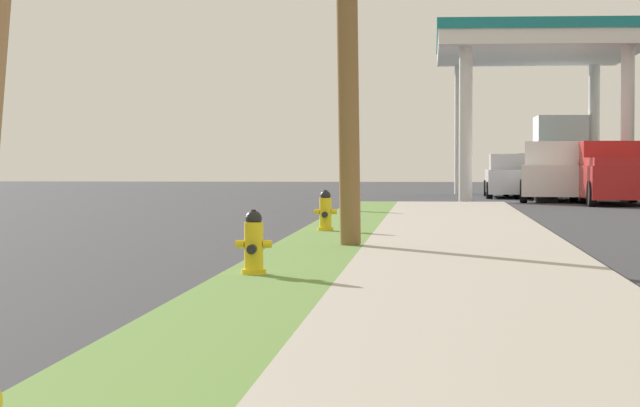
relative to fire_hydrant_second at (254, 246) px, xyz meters
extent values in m
cylinder|color=yellow|center=(0.00, 0.01, -0.30)|extent=(0.29, 0.29, 0.06)
cylinder|color=yellow|center=(0.00, 0.01, -0.03)|extent=(0.22, 0.22, 0.60)
sphere|color=black|center=(0.00, 0.01, 0.31)|extent=(0.19, 0.19, 0.19)
cylinder|color=black|center=(0.00, 0.01, 0.39)|extent=(0.06, 0.06, 0.05)
cylinder|color=yellow|center=(-0.16, 0.01, 0.02)|extent=(0.10, 0.09, 0.09)
cylinder|color=yellow|center=(0.16, 0.01, 0.02)|extent=(0.10, 0.09, 0.09)
cylinder|color=black|center=(0.00, -0.16, -0.03)|extent=(0.11, 0.12, 0.11)
cylinder|color=yellow|center=(0.09, 9.59, -0.30)|extent=(0.29, 0.29, 0.06)
cylinder|color=yellow|center=(0.09, 9.59, -0.03)|extent=(0.22, 0.22, 0.60)
sphere|color=black|center=(0.09, 9.59, 0.31)|extent=(0.19, 0.19, 0.19)
cylinder|color=black|center=(0.09, 9.59, 0.39)|extent=(0.06, 0.06, 0.05)
cylinder|color=yellow|center=(-0.07, 9.59, 0.02)|extent=(0.10, 0.09, 0.09)
cylinder|color=yellow|center=(0.25, 9.59, 0.02)|extent=(0.10, 0.09, 0.09)
cylinder|color=black|center=(0.09, 9.42, -0.03)|extent=(0.11, 0.12, 0.11)
cylinder|color=yellow|center=(0.04, 18.92, -0.30)|extent=(0.29, 0.29, 0.06)
cylinder|color=yellow|center=(0.04, 18.92, -0.03)|extent=(0.22, 0.22, 0.60)
sphere|color=black|center=(0.04, 18.92, 0.31)|extent=(0.19, 0.19, 0.19)
cylinder|color=black|center=(0.04, 18.92, 0.39)|extent=(0.06, 0.06, 0.05)
cylinder|color=yellow|center=(-0.12, 18.92, 0.02)|extent=(0.10, 0.09, 0.09)
cylinder|color=yellow|center=(0.20, 18.92, 0.02)|extent=(0.10, 0.09, 0.09)
cylinder|color=black|center=(0.04, 18.75, -0.03)|extent=(0.11, 0.12, 0.11)
cylinder|color=silver|center=(3.12, 30.31, 2.11)|extent=(0.44, 0.44, 5.10)
cylinder|color=silver|center=(8.36, 30.31, 2.11)|extent=(0.44, 0.44, 5.10)
cylinder|color=silver|center=(3.12, 39.79, 2.11)|extent=(0.44, 0.44, 5.10)
cylinder|color=silver|center=(8.36, 39.79, 2.11)|extent=(0.44, 0.44, 5.10)
cube|color=white|center=(5.74, 35.05, 4.91)|extent=(7.04, 11.28, 0.50)
cube|color=#197A7F|center=(5.74, 35.05, 5.34)|extent=(7.14, 11.38, 0.36)
cube|color=#47474C|center=(5.74, 30.31, 0.35)|extent=(0.70, 1.10, 1.60)
cube|color=#47474C|center=(5.74, 39.79, 0.35)|extent=(0.70, 1.10, 1.60)
cube|color=#197075|center=(5.73, 38.55, 0.14)|extent=(2.02, 4.58, 0.85)
cube|color=#197075|center=(5.72, 38.32, 0.85)|extent=(1.69, 2.09, 0.56)
cylinder|color=black|center=(4.94, 40.28, -0.15)|extent=(0.25, 0.61, 0.60)
cylinder|color=black|center=(6.66, 40.21, -0.15)|extent=(0.25, 0.61, 0.60)
cylinder|color=black|center=(4.79, 36.89, -0.15)|extent=(0.25, 0.61, 0.60)
cylinder|color=black|center=(6.51, 36.81, -0.15)|extent=(0.25, 0.61, 0.60)
cube|color=#BCBCC1|center=(4.91, 35.05, 0.14)|extent=(1.87, 4.52, 0.85)
cube|color=#BCBCC1|center=(4.90, 34.82, 0.85)|extent=(1.62, 2.04, 0.56)
cylinder|color=black|center=(4.07, 36.76, -0.15)|extent=(0.23, 0.60, 0.60)
cylinder|color=black|center=(5.79, 36.74, -0.15)|extent=(0.23, 0.60, 0.60)
cylinder|color=black|center=(4.03, 33.36, -0.15)|extent=(0.23, 0.60, 0.60)
cylinder|color=black|center=(5.75, 33.34, -0.15)|extent=(0.23, 0.60, 0.60)
cube|color=white|center=(6.09, 31.14, 0.26)|extent=(2.51, 5.57, 1.00)
cube|color=white|center=(6.00, 30.17, 1.14)|extent=(2.03, 2.22, 0.76)
cube|color=white|center=(6.21, 32.32, 0.88)|extent=(2.15, 3.08, 0.24)
cylinder|color=black|center=(6.83, 28.90, -0.07)|extent=(0.29, 0.78, 0.76)
cylinder|color=black|center=(4.94, 29.09, -0.07)|extent=(0.29, 0.78, 0.76)
cylinder|color=black|center=(7.25, 33.18, -0.07)|extent=(0.29, 0.78, 0.76)
cylinder|color=black|center=(5.36, 33.37, -0.07)|extent=(0.29, 0.78, 0.76)
cube|color=tan|center=(7.20, 42.14, 0.26)|extent=(2.10, 6.43, 1.00)
cube|color=white|center=(7.18, 41.37, 1.71)|extent=(2.02, 4.00, 1.90)
cube|color=tan|center=(7.23, 44.19, 1.21)|extent=(1.87, 2.08, 0.90)
cylinder|color=black|center=(6.29, 44.80, -0.07)|extent=(0.23, 0.76, 0.76)
cylinder|color=black|center=(8.19, 44.77, -0.07)|extent=(0.23, 0.76, 0.76)
cylinder|color=black|center=(6.21, 39.50, -0.07)|extent=(0.23, 0.76, 0.76)
cylinder|color=black|center=(8.11, 39.47, -0.07)|extent=(0.23, 0.76, 0.76)
cube|color=red|center=(7.62, 27.92, 0.26)|extent=(2.11, 5.44, 1.00)
cube|color=red|center=(7.60, 28.89, 1.14)|extent=(1.88, 2.09, 0.76)
cube|color=red|center=(7.65, 26.73, 0.88)|extent=(1.94, 2.95, 0.24)
cylinder|color=black|center=(6.63, 30.05, -0.07)|extent=(0.24, 0.76, 0.76)
cylinder|color=black|center=(8.53, 30.08, -0.07)|extent=(0.24, 0.76, 0.76)
cylinder|color=black|center=(6.71, 25.75, -0.07)|extent=(0.24, 0.76, 0.76)
camera|label=1|loc=(2.05, -15.95, 1.02)|focal=78.69mm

